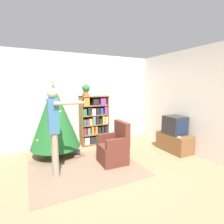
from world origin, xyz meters
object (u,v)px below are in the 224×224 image
at_px(standing_person, 54,124).
at_px(potted_plant, 86,89).
at_px(christmas_tree, 55,116).
at_px(armchair, 114,149).
at_px(television, 175,125).
at_px(bookshelf, 94,121).

bearing_deg(standing_person, potted_plant, 143.84).
xyz_separation_m(christmas_tree, armchair, (1.09, -1.01, -0.66)).
distance_m(television, armchair, 1.76).
distance_m(bookshelf, armchair, 1.46).
height_order(bookshelf, armchair, bookshelf).
distance_m(christmas_tree, standing_person, 1.00).
bearing_deg(christmas_tree, potted_plant, 23.69).
bearing_deg(potted_plant, armchair, -83.43).
height_order(television, armchair, television).
xyz_separation_m(television, armchair, (-1.72, 0.06, -0.37)).
height_order(bookshelf, television, bookshelf).
height_order(armchair, potted_plant, potted_plant).
distance_m(television, christmas_tree, 3.03).
xyz_separation_m(bookshelf, potted_plant, (-0.22, 0.01, 0.91)).
height_order(television, standing_person, standing_person).
distance_m(christmas_tree, potted_plant, 1.19).
bearing_deg(christmas_tree, armchair, -42.81).
relative_size(armchair, potted_plant, 2.80).
bearing_deg(christmas_tree, bookshelf, 19.07).
height_order(bookshelf, standing_person, standing_person).
bearing_deg(christmas_tree, standing_person, -98.79).
xyz_separation_m(bookshelf, television, (1.66, -1.47, -0.01)).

